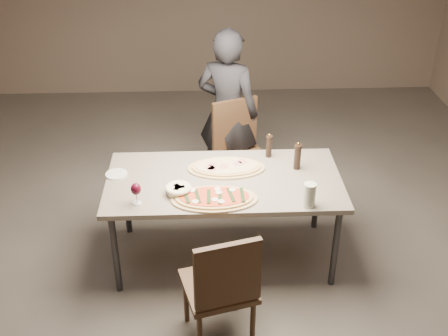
{
  "coord_description": "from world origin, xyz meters",
  "views": [
    {
      "loc": [
        -0.15,
        -3.63,
        3.02
      ],
      "look_at": [
        0.0,
        0.0,
        0.85
      ],
      "focal_mm": 45.0,
      "sensor_mm": 36.0,
      "label": 1
    }
  ],
  "objects_px": {
    "zucchini_pizza": "(214,198)",
    "ham_pizza": "(226,167)",
    "chair_far": "(240,147)",
    "pepper_mill_left": "(269,146)",
    "chair_near": "(222,285)",
    "diner": "(228,112)",
    "dining_table": "(224,185)",
    "bread_basket": "(178,189)",
    "carafe": "(309,195)"
  },
  "relations": [
    {
      "from": "dining_table",
      "to": "bread_basket",
      "type": "bearing_deg",
      "value": -150.75
    },
    {
      "from": "carafe",
      "to": "chair_near",
      "type": "bearing_deg",
      "value": -139.23
    },
    {
      "from": "ham_pizza",
      "to": "pepper_mill_left",
      "type": "bearing_deg",
      "value": 18.06
    },
    {
      "from": "dining_table",
      "to": "ham_pizza",
      "type": "xyz_separation_m",
      "value": [
        0.02,
        0.15,
        0.07
      ]
    },
    {
      "from": "pepper_mill_left",
      "to": "chair_near",
      "type": "relative_size",
      "value": 0.22
    },
    {
      "from": "zucchini_pizza",
      "to": "ham_pizza",
      "type": "relative_size",
      "value": 1.03
    },
    {
      "from": "zucchini_pizza",
      "to": "ham_pizza",
      "type": "distance_m",
      "value": 0.44
    },
    {
      "from": "bread_basket",
      "to": "pepper_mill_left",
      "type": "xyz_separation_m",
      "value": [
        0.72,
        0.53,
        0.06
      ]
    },
    {
      "from": "zucchini_pizza",
      "to": "chair_near",
      "type": "distance_m",
      "value": 0.69
    },
    {
      "from": "diner",
      "to": "dining_table",
      "type": "bearing_deg",
      "value": 108.04
    },
    {
      "from": "dining_table",
      "to": "chair_near",
      "type": "distance_m",
      "value": 0.94
    },
    {
      "from": "dining_table",
      "to": "carafe",
      "type": "bearing_deg",
      "value": -33.02
    },
    {
      "from": "bread_basket",
      "to": "dining_table",
      "type": "bearing_deg",
      "value": 29.25
    },
    {
      "from": "zucchini_pizza",
      "to": "dining_table",
      "type": "bearing_deg",
      "value": 51.74
    },
    {
      "from": "ham_pizza",
      "to": "bread_basket",
      "type": "xyz_separation_m",
      "value": [
        -0.37,
        -0.34,
        0.02
      ]
    },
    {
      "from": "bread_basket",
      "to": "pepper_mill_left",
      "type": "height_order",
      "value": "pepper_mill_left"
    },
    {
      "from": "pepper_mill_left",
      "to": "carafe",
      "type": "distance_m",
      "value": 0.75
    },
    {
      "from": "bread_basket",
      "to": "carafe",
      "type": "xyz_separation_m",
      "value": [
        0.93,
        -0.19,
        0.05
      ]
    },
    {
      "from": "carafe",
      "to": "chair_near",
      "type": "xyz_separation_m",
      "value": [
        -0.63,
        -0.55,
        -0.31
      ]
    },
    {
      "from": "dining_table",
      "to": "chair_far",
      "type": "xyz_separation_m",
      "value": [
        0.18,
        0.88,
        -0.15
      ]
    },
    {
      "from": "zucchini_pizza",
      "to": "bread_basket",
      "type": "bearing_deg",
      "value": 139.18
    },
    {
      "from": "dining_table",
      "to": "chair_near",
      "type": "height_order",
      "value": "chair_near"
    },
    {
      "from": "zucchini_pizza",
      "to": "bread_basket",
      "type": "height_order",
      "value": "bread_basket"
    },
    {
      "from": "carafe",
      "to": "diner",
      "type": "bearing_deg",
      "value": 108.86
    },
    {
      "from": "dining_table",
      "to": "carafe",
      "type": "xyz_separation_m",
      "value": [
        0.58,
        -0.38,
        0.15
      ]
    },
    {
      "from": "diner",
      "to": "pepper_mill_left",
      "type": "bearing_deg",
      "value": 133.68
    },
    {
      "from": "zucchini_pizza",
      "to": "chair_far",
      "type": "distance_m",
      "value": 1.21
    },
    {
      "from": "pepper_mill_left",
      "to": "chair_far",
      "type": "bearing_deg",
      "value": 110.01
    },
    {
      "from": "zucchini_pizza",
      "to": "ham_pizza",
      "type": "xyz_separation_m",
      "value": [
        0.11,
        0.43,
        -0.0
      ]
    },
    {
      "from": "chair_far",
      "to": "pepper_mill_left",
      "type": "bearing_deg",
      "value": 88.2
    },
    {
      "from": "zucchini_pizza",
      "to": "chair_near",
      "type": "xyz_separation_m",
      "value": [
        0.03,
        -0.65,
        -0.24
      ]
    },
    {
      "from": "pepper_mill_left",
      "to": "diner",
      "type": "height_order",
      "value": "diner"
    },
    {
      "from": "pepper_mill_left",
      "to": "carafe",
      "type": "xyz_separation_m",
      "value": [
        0.21,
        -0.72,
        -0.01
      ]
    },
    {
      "from": "dining_table",
      "to": "pepper_mill_left",
      "type": "relative_size",
      "value": 8.65
    },
    {
      "from": "bread_basket",
      "to": "diner",
      "type": "bearing_deg",
      "value": 71.9
    },
    {
      "from": "ham_pizza",
      "to": "zucchini_pizza",
      "type": "bearing_deg",
      "value": -113.59
    },
    {
      "from": "zucchini_pizza",
      "to": "bread_basket",
      "type": "distance_m",
      "value": 0.28
    },
    {
      "from": "carafe",
      "to": "diner",
      "type": "distance_m",
      "value": 1.56
    },
    {
      "from": "ham_pizza",
      "to": "chair_near",
      "type": "height_order",
      "value": "chair_near"
    },
    {
      "from": "bread_basket",
      "to": "pepper_mill_left",
      "type": "distance_m",
      "value": 0.9
    },
    {
      "from": "dining_table",
      "to": "chair_far",
      "type": "height_order",
      "value": "chair_far"
    },
    {
      "from": "carafe",
      "to": "bread_basket",
      "type": "bearing_deg",
      "value": 168.46
    },
    {
      "from": "bread_basket",
      "to": "chair_near",
      "type": "xyz_separation_m",
      "value": [
        0.29,
        -0.74,
        -0.26
      ]
    },
    {
      "from": "dining_table",
      "to": "zucchini_pizza",
      "type": "bearing_deg",
      "value": -106.26
    },
    {
      "from": "bread_basket",
      "to": "chair_near",
      "type": "height_order",
      "value": "chair_near"
    },
    {
      "from": "chair_near",
      "to": "bread_basket",
      "type": "bearing_deg",
      "value": 96.62
    },
    {
      "from": "ham_pizza",
      "to": "diner",
      "type": "distance_m",
      "value": 0.95
    },
    {
      "from": "carafe",
      "to": "dining_table",
      "type": "bearing_deg",
      "value": 146.98
    },
    {
      "from": "chair_near",
      "to": "diner",
      "type": "xyz_separation_m",
      "value": [
        0.13,
        2.02,
        0.27
      ]
    },
    {
      "from": "chair_near",
      "to": "ham_pizza",
      "type": "bearing_deg",
      "value": 71.08
    }
  ]
}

